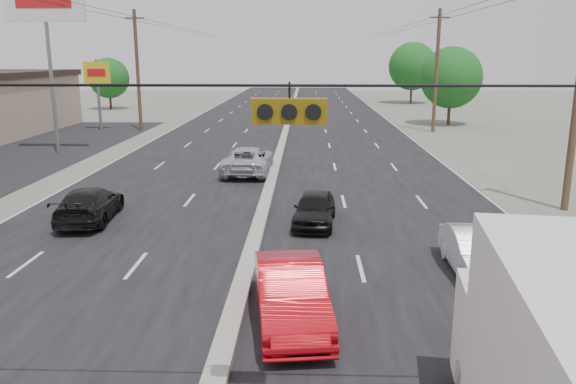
% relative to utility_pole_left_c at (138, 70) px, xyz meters
% --- Properties ---
extents(road_surface, '(20.00, 160.00, 0.02)m').
position_rel_utility_pole_left_c_xyz_m(road_surface, '(12.50, -10.00, -5.11)').
color(road_surface, black).
rests_on(road_surface, ground).
extents(center_median, '(0.50, 160.00, 0.20)m').
position_rel_utility_pole_left_c_xyz_m(center_median, '(12.50, -10.00, -5.01)').
color(center_median, gray).
rests_on(center_median, ground).
extents(utility_pole_left_c, '(1.60, 0.30, 10.00)m').
position_rel_utility_pole_left_c_xyz_m(utility_pole_left_c, '(0.00, 0.00, 0.00)').
color(utility_pole_left_c, '#422D1E').
rests_on(utility_pole_left_c, ground).
extents(utility_pole_right_c, '(1.60, 0.30, 10.00)m').
position_rel_utility_pole_left_c_xyz_m(utility_pole_right_c, '(25.00, 0.00, 0.00)').
color(utility_pole_right_c, '#422D1E').
rests_on(utility_pole_right_c, ground).
extents(traffic_signals, '(25.00, 0.30, 0.54)m').
position_rel_utility_pole_left_c_xyz_m(traffic_signals, '(13.90, -40.00, 0.39)').
color(traffic_signals, black).
rests_on(traffic_signals, ground).
extents(pole_sign_billboard, '(5.00, 0.25, 11.00)m').
position_rel_utility_pole_left_c_xyz_m(pole_sign_billboard, '(-2.00, -12.00, 3.76)').
color(pole_sign_billboard, slate).
rests_on(pole_sign_billboard, ground).
extents(pole_sign_far, '(2.20, 0.25, 6.00)m').
position_rel_utility_pole_left_c_xyz_m(pole_sign_far, '(-3.50, -0.00, -0.70)').
color(pole_sign_far, slate).
rests_on(pole_sign_far, ground).
extents(tree_left_far, '(4.80, 4.80, 6.12)m').
position_rel_utility_pole_left_c_xyz_m(tree_left_far, '(-9.50, 20.00, -1.39)').
color(tree_left_far, '#382619').
rests_on(tree_left_far, ground).
extents(tree_right_mid, '(5.60, 5.60, 7.14)m').
position_rel_utility_pole_left_c_xyz_m(tree_right_mid, '(27.50, 5.00, -0.77)').
color(tree_right_mid, '#382619').
rests_on(tree_right_mid, ground).
extents(tree_right_far, '(6.40, 6.40, 8.16)m').
position_rel_utility_pole_left_c_xyz_m(tree_right_far, '(28.50, 30.00, -0.15)').
color(tree_right_far, '#382619').
rests_on(tree_right_far, ground).
extents(red_sedan, '(2.10, 4.60, 1.46)m').
position_rel_utility_pole_left_c_xyz_m(red_sedan, '(13.90, -35.58, -4.38)').
color(red_sedan, '#BB0B14').
rests_on(red_sedan, ground).
extents(queue_car_a, '(1.82, 3.79, 1.25)m').
position_rel_utility_pole_left_c_xyz_m(queue_car_a, '(14.57, -27.52, -4.48)').
color(queue_car_a, black).
rests_on(queue_car_a, ground).
extents(queue_car_b, '(1.42, 3.96, 1.30)m').
position_rel_utility_pole_left_c_xyz_m(queue_car_b, '(19.20, -32.30, -4.46)').
color(queue_car_b, silver).
rests_on(queue_car_b, ground).
extents(queue_car_d, '(1.80, 4.37, 1.26)m').
position_rel_utility_pole_left_c_xyz_m(queue_car_d, '(20.77, -34.56, -4.48)').
color(queue_car_d, navy).
rests_on(queue_car_d, ground).
extents(oncoming_near, '(2.21, 4.63, 1.30)m').
position_rel_utility_pole_left_c_xyz_m(oncoming_near, '(5.92, -27.27, -4.46)').
color(oncoming_near, black).
rests_on(oncoming_near, ground).
extents(oncoming_far, '(2.52, 5.31, 1.47)m').
position_rel_utility_pole_left_c_xyz_m(oncoming_far, '(11.10, -18.03, -4.37)').
color(oncoming_far, '#ADB0B5').
rests_on(oncoming_far, ground).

